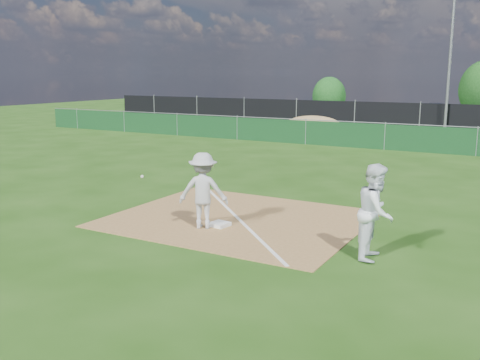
# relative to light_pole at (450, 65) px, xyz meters

# --- Properties ---
(ground) EXTENTS (90.00, 90.00, 0.00)m
(ground) POSITION_rel_light_pole_xyz_m (-1.50, -12.70, -4.00)
(ground) COLOR #1E450E
(ground) RESTS_ON ground
(infield_dirt) EXTENTS (6.00, 5.00, 0.02)m
(infield_dirt) POSITION_rel_light_pole_xyz_m (-1.50, -21.70, -3.99)
(infield_dirt) COLOR olive
(infield_dirt) RESTS_ON ground
(foul_line) EXTENTS (5.01, 5.01, 0.01)m
(foul_line) POSITION_rel_light_pole_xyz_m (-1.50, -21.70, -3.98)
(foul_line) COLOR white
(foul_line) RESTS_ON infield_dirt
(green_fence) EXTENTS (44.00, 0.05, 1.20)m
(green_fence) POSITION_rel_light_pole_xyz_m (-1.50, -7.70, -3.40)
(green_fence) COLOR #0E3618
(green_fence) RESTS_ON ground
(dirt_mound) EXTENTS (3.38, 2.60, 1.17)m
(dirt_mound) POSITION_rel_light_pole_xyz_m (-6.50, -4.20, -3.42)
(dirt_mound) COLOR #A1824D
(dirt_mound) RESTS_ON ground
(black_fence) EXTENTS (46.00, 0.04, 1.80)m
(black_fence) POSITION_rel_light_pole_xyz_m (-1.50, 0.30, -3.10)
(black_fence) COLOR black
(black_fence) RESTS_ON ground
(parking_lot) EXTENTS (46.00, 9.00, 0.01)m
(parking_lot) POSITION_rel_light_pole_xyz_m (-1.50, 5.30, -4.00)
(parking_lot) COLOR black
(parking_lot) RESTS_ON ground
(light_pole) EXTENTS (0.16, 0.16, 8.00)m
(light_pole) POSITION_rel_light_pole_xyz_m (0.00, 0.00, 0.00)
(light_pole) COLOR slate
(light_pole) RESTS_ON ground
(first_base) EXTENTS (0.47, 0.47, 0.09)m
(first_base) POSITION_rel_light_pole_xyz_m (-1.54, -22.50, -3.94)
(first_base) COLOR white
(first_base) RESTS_ON infield_dirt
(play_at_first) EXTENTS (2.56, 1.06, 1.77)m
(play_at_first) POSITION_rel_light_pole_xyz_m (-1.80, -22.79, -3.10)
(play_at_first) COLOR silver
(play_at_first) RESTS_ON infield_dirt
(runner) EXTENTS (0.78, 0.97, 1.88)m
(runner) POSITION_rel_light_pole_xyz_m (2.23, -22.86, -3.06)
(runner) COLOR white
(runner) RESTS_ON ground
(car_left) EXTENTS (4.25, 2.48, 1.36)m
(car_left) POSITION_rel_light_pole_xyz_m (-7.04, 5.49, -3.31)
(car_left) COLOR #A5A7AD
(car_left) RESTS_ON parking_lot
(car_mid) EXTENTS (4.92, 3.10, 1.53)m
(car_mid) POSITION_rel_light_pole_xyz_m (-0.98, 5.40, -3.23)
(car_mid) COLOR black
(car_mid) RESTS_ON parking_lot
(tree_left) EXTENTS (2.74, 2.74, 3.25)m
(tree_left) POSITION_rel_light_pole_xyz_m (-10.64, 9.61, -2.33)
(tree_left) COLOR #382316
(tree_left) RESTS_ON ground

